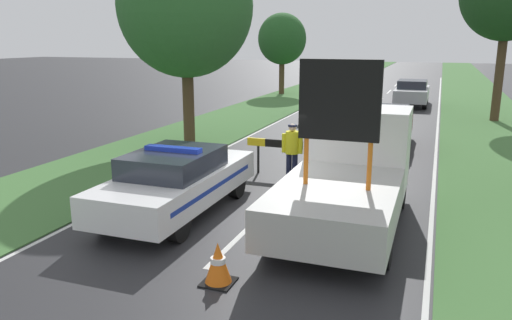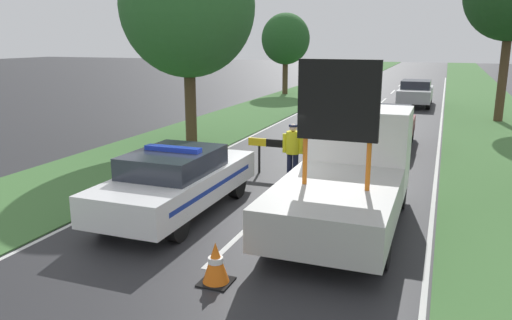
{
  "view_description": "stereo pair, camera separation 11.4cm",
  "coord_description": "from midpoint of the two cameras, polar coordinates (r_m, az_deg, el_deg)",
  "views": [
    {
      "loc": [
        3.54,
        -10.07,
        3.87
      ],
      "look_at": [
        -0.38,
        0.63,
        1.1
      ],
      "focal_mm": 35.0,
      "sensor_mm": 36.0,
      "label": 1
    },
    {
      "loc": [
        3.65,
        -10.03,
        3.87
      ],
      "look_at": [
        -0.38,
        0.63,
        1.1
      ],
      "focal_mm": 35.0,
      "sensor_mm": 36.0,
      "label": 2
    }
  ],
  "objects": [
    {
      "name": "roadside_tree_mid_right",
      "position": [
        18.88,
        -8.26,
        17.02
      ],
      "size": [
        4.87,
        4.87,
        7.59
      ],
      "color": "#4C3823",
      "rests_on": "ground"
    },
    {
      "name": "traffic_cone_near_truck",
      "position": [
        14.53,
        13.99,
        -0.78
      ],
      "size": [
        0.51,
        0.51,
        0.7
      ],
      "color": "black",
      "rests_on": "ground"
    },
    {
      "name": "traffic_cone_centre_front",
      "position": [
        8.24,
        -4.76,
        -11.67
      ],
      "size": [
        0.51,
        0.51,
        0.71
      ],
      "color": "black",
      "rests_on": "ground"
    },
    {
      "name": "traffic_cone_behind_barrier",
      "position": [
        14.97,
        -3.76,
        -0.29
      ],
      "size": [
        0.39,
        0.39,
        0.54
      ],
      "color": "black",
      "rests_on": "ground"
    },
    {
      "name": "police_car",
      "position": [
        11.41,
        -9.29,
        -2.31
      ],
      "size": [
        1.89,
        4.92,
        1.57
      ],
      "rotation": [
        0.0,
        0.0,
        0.01
      ],
      "color": "white",
      "rests_on": "ground"
    },
    {
      "name": "grass_verge_left",
      "position": [
        31.74,
        2.65,
        6.68
      ],
      "size": [
        4.29,
        120.0,
        0.03
      ],
      "color": "#427038",
      "rests_on": "ground"
    },
    {
      "name": "queued_car_hatch_blue",
      "position": [
        25.2,
        8.0,
        6.72
      ],
      "size": [
        1.84,
        3.98,
        1.7
      ],
      "rotation": [
        0.0,
        0.0,
        3.14
      ],
      "color": "navy",
      "rests_on": "ground"
    },
    {
      "name": "traffic_cone_near_police",
      "position": [
        15.05,
        12.17,
        -0.51
      ],
      "size": [
        0.38,
        0.38,
        0.54
      ],
      "color": "black",
      "rests_on": "ground"
    },
    {
      "name": "grass_verge_right",
      "position": [
        30.39,
        24.32,
        5.17
      ],
      "size": [
        4.29,
        120.0,
        0.03
      ],
      "color": "#427038",
      "rests_on": "ground"
    },
    {
      "name": "pedestrian_civilian",
      "position": [
        13.3,
        6.97,
        1.25
      ],
      "size": [
        0.63,
        0.4,
        1.76
      ],
      "rotation": [
        0.0,
        0.0,
        -0.39
      ],
      "color": "#232326",
      "rests_on": "ground"
    },
    {
      "name": "police_officer",
      "position": [
        13.67,
        3.91,
        1.41
      ],
      "size": [
        0.59,
        0.37,
        1.64
      ],
      "rotation": [
        0.0,
        0.0,
        2.63
      ],
      "color": "#191E38",
      "rests_on": "ground"
    },
    {
      "name": "roadside_tree_near_left",
      "position": [
        36.06,
        2.91,
        13.63
      ],
      "size": [
        3.38,
        3.38,
        5.66
      ],
      "color": "#4C3823",
      "rests_on": "ground"
    },
    {
      "name": "queued_car_wagon_maroon",
      "position": [
        18.95,
        14.18,
        3.82
      ],
      "size": [
        1.87,
        4.13,
        1.49
      ],
      "rotation": [
        0.0,
        0.0,
        3.14
      ],
      "color": "maroon",
      "rests_on": "ground"
    },
    {
      "name": "queued_car_sedan_silver",
      "position": [
        31.25,
        17.3,
        7.41
      ],
      "size": [
        1.83,
        4.62,
        1.51
      ],
      "rotation": [
        0.0,
        0.0,
        3.14
      ],
      "color": "#B2B2B7",
      "rests_on": "ground"
    },
    {
      "name": "lane_markings",
      "position": [
        25.31,
        11.75,
        4.6
      ],
      "size": [
        7.33,
        60.1,
        0.01
      ],
      "color": "silver",
      "rests_on": "ground"
    },
    {
      "name": "work_truck",
      "position": [
        10.86,
        10.23,
        -1.42
      ],
      "size": [
        2.27,
        5.29,
        3.52
      ],
      "rotation": [
        0.0,
        0.0,
        3.19
      ],
      "color": "white",
      "rests_on": "ground"
    },
    {
      "name": "road_barrier",
      "position": [
        14.25,
        5.05,
        1.45
      ],
      "size": [
        3.31,
        0.08,
        1.04
      ],
      "rotation": [
        0.0,
        0.0,
        0.11
      ],
      "color": "black",
      "rests_on": "ground"
    },
    {
      "name": "ground_plane",
      "position": [
        11.36,
        0.42,
        -6.26
      ],
      "size": [
        160.0,
        160.0,
        0.0
      ],
      "primitive_type": "plane",
      "color": "#28282B"
    }
  ]
}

